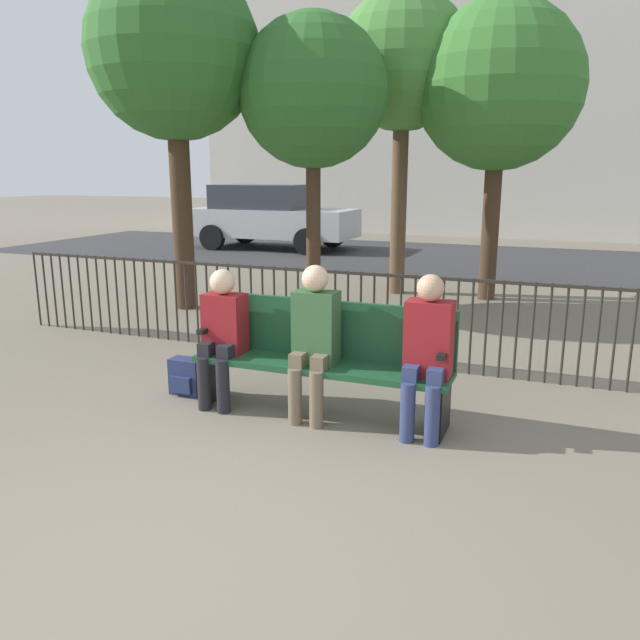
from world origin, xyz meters
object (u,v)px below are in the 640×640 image
seated_person_0 (222,330)px  tree_2 (403,64)px  backpack (187,377)px  tree_0 (313,93)px  tree_1 (174,55)px  seated_person_1 (314,335)px  park_bench (324,354)px  parked_car_0 (270,216)px  tree_3 (499,87)px  seated_person_2 (427,348)px

seated_person_0 → tree_2: 6.17m
backpack → tree_0: (-0.31, 3.76, 2.80)m
seated_person_0 → tree_1: (-2.49, 3.20, 2.81)m
seated_person_1 → backpack: size_ratio=3.82×
park_bench → seated_person_0: bearing=-171.1°
seated_person_1 → park_bench: bearing=76.1°
park_bench → tree_0: size_ratio=0.52×
park_bench → tree_0: tree_0 is taller
parked_car_0 → park_bench: bearing=-61.8°
seated_person_0 → tree_2: tree_2 is taller
tree_0 → tree_3: 2.78m
parked_car_0 → backpack: bearing=-67.9°
tree_3 → seated_person_2: bearing=-87.7°
seated_person_1 → tree_1: tree_1 is taller
seated_person_2 → seated_person_0: bearing=-179.9°
tree_0 → tree_1: (-1.74, -0.65, 0.50)m
park_bench → tree_0: bearing=113.4°
tree_3 → tree_0: bearing=-144.1°
tree_3 → tree_2: bearing=-179.5°
seated_person_0 → seated_person_2: bearing=0.1°
seated_person_0 → tree_0: size_ratio=0.29×
seated_person_1 → parked_car_0: bearing=117.8°
seated_person_1 → seated_person_0: bearing=-179.7°
seated_person_0 → backpack: bearing=168.1°
tree_0 → tree_1: bearing=-159.6°
park_bench → seated_person_2: size_ratio=1.72×
tree_1 → tree_2: bearing=41.5°
seated_person_0 → parked_car_0: size_ratio=0.28×
backpack → tree_0: tree_0 is taller
tree_0 → tree_3: tree_3 is taller
seated_person_2 → backpack: size_ratio=3.76×
backpack → tree_1: (-2.05, 3.11, 3.30)m
seated_person_0 → tree_1: size_ratio=0.25×
park_bench → seated_person_0: seated_person_0 is taller
backpack → tree_1: tree_1 is taller
seated_person_2 → parked_car_0: size_ratio=0.29×
backpack → tree_2: 6.35m
seated_person_0 → seated_person_2: size_ratio=0.95×
tree_1 → tree_3: 4.60m
seated_person_0 → tree_1: bearing=127.9°
tree_3 → parked_car_0: size_ratio=1.04×
park_bench → seated_person_2: seated_person_2 is taller
park_bench → backpack: (-1.29, -0.04, -0.34)m
seated_person_2 → tree_2: tree_2 is taller
park_bench → tree_2: (-0.79, 5.33, 3.02)m
parked_car_0 → tree_2: bearing=-45.8°
tree_1 → parked_car_0: size_ratio=1.11×
seated_person_0 → seated_person_2: (1.72, 0.00, 0.03)m
tree_0 → backpack: bearing=-85.2°
seated_person_1 → seated_person_2: bearing=-0.1°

